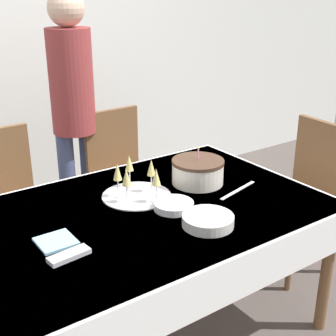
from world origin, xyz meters
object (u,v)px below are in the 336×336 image
at_px(dining_chair_far_left, 8,203).
at_px(dining_chair_right_end, 305,191).
at_px(plate_stack_main, 208,221).
at_px(dining_chair_far_right, 122,175).
at_px(birthday_cake, 198,172).
at_px(plate_stack_dessert, 174,205).
at_px(champagne_tray, 136,183).
at_px(person_standing, 73,100).

xyz_separation_m(dining_chair_far_left, dining_chair_right_end, (1.58, -0.89, 0.00)).
distance_m(dining_chair_right_end, plate_stack_main, 1.11).
xyz_separation_m(dining_chair_far_right, birthday_cake, (0.03, -0.79, 0.28)).
relative_size(dining_chair_right_end, plate_stack_dessert, 5.01).
bearing_deg(champagne_tray, plate_stack_dessert, -72.72).
distance_m(dining_chair_far_left, champagne_tray, 0.91).
relative_size(dining_chair_far_left, champagne_tray, 2.75).
bearing_deg(champagne_tray, plate_stack_main, -77.78).
xyz_separation_m(plate_stack_main, plate_stack_dessert, (-0.03, 0.22, -0.01)).
xyz_separation_m(champagne_tray, person_standing, (0.09, 0.92, 0.23)).
relative_size(birthday_cake, plate_stack_dessert, 1.46).
height_order(dining_chair_far_left, dining_chair_far_right, same).
height_order(dining_chair_right_end, champagne_tray, dining_chair_right_end).
bearing_deg(plate_stack_main, dining_chair_right_end, 15.67).
height_order(birthday_cake, person_standing, person_standing).
bearing_deg(dining_chair_far_right, champagne_tray, -113.95).
bearing_deg(dining_chair_far_right, plate_stack_dessert, -105.06).
height_order(plate_stack_dessert, person_standing, person_standing).
bearing_deg(champagne_tray, dining_chair_far_left, 120.89).
height_order(champagne_tray, plate_stack_main, champagne_tray).
relative_size(dining_chair_far_left, dining_chair_far_right, 1.00).
bearing_deg(dining_chair_right_end, plate_stack_dessert, -176.19).
height_order(dining_chair_far_left, dining_chair_right_end, same).
bearing_deg(plate_stack_dessert, birthday_cake, 31.93).
xyz_separation_m(dining_chair_right_end, birthday_cake, (-0.78, 0.11, 0.28)).
bearing_deg(birthday_cake, dining_chair_right_end, -7.81).
bearing_deg(plate_stack_dessert, dining_chair_far_right, 74.94).
height_order(dining_chair_far_right, dining_chair_right_end, same).
distance_m(dining_chair_far_right, plate_stack_main, 1.23).
xyz_separation_m(dining_chair_far_right, dining_chair_right_end, (0.81, -0.89, 0.00)).
relative_size(dining_chair_far_left, birthday_cake, 3.44).
distance_m(dining_chair_right_end, person_standing, 1.58).
xyz_separation_m(birthday_cake, plate_stack_dessert, (-0.29, -0.18, -0.05)).
bearing_deg(dining_chair_right_end, person_standing, 134.47).
bearing_deg(plate_stack_main, person_standing, 90.22).
bearing_deg(dining_chair_right_end, plate_stack_main, -164.33).
xyz_separation_m(dining_chair_far_left, person_standing, (0.53, 0.17, 0.51)).
relative_size(dining_chair_far_right, plate_stack_dessert, 5.01).
height_order(champagne_tray, plate_stack_dessert, champagne_tray).
xyz_separation_m(birthday_cake, person_standing, (-0.27, 0.96, 0.24)).
bearing_deg(person_standing, plate_stack_dessert, -91.08).
bearing_deg(dining_chair_right_end, champagne_tray, 172.37).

